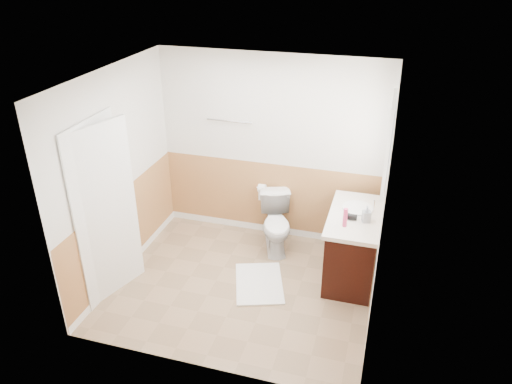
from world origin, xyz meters
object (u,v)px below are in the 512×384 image
(lotion_bottle, at_px, (345,218))
(vanity_cabinet, at_px, (353,247))
(toilet, at_px, (276,224))
(bath_mat, at_px, (259,283))
(soap_dispenser, at_px, (367,214))

(lotion_bottle, bearing_deg, vanity_cabinet, 71.18)
(vanity_cabinet, height_order, lotion_bottle, lotion_bottle)
(lotion_bottle, bearing_deg, toilet, 145.90)
(bath_mat, distance_m, soap_dispenser, 1.53)
(toilet, height_order, vanity_cabinet, vanity_cabinet)
(toilet, relative_size, bath_mat, 0.92)
(toilet, relative_size, soap_dispenser, 3.77)
(soap_dispenser, bearing_deg, lotion_bottle, -142.98)
(vanity_cabinet, relative_size, lotion_bottle, 5.00)
(lotion_bottle, distance_m, soap_dispenser, 0.28)
(bath_mat, xyz_separation_m, lotion_bottle, (0.93, 0.20, 0.95))
(bath_mat, relative_size, soap_dispenser, 4.12)
(bath_mat, bearing_deg, toilet, 90.00)
(bath_mat, distance_m, vanity_cabinet, 1.20)
(soap_dispenser, bearing_deg, bath_mat, -162.21)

